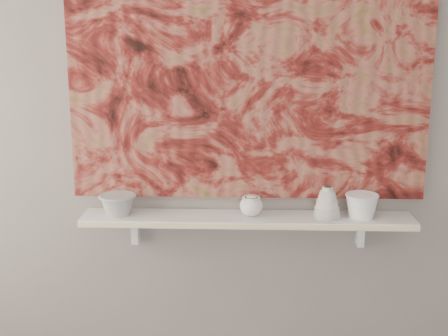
{
  "coord_description": "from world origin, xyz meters",
  "views": [
    {
      "loc": [
        -0.01,
        -1.0,
        1.76
      ],
      "look_at": [
        -0.1,
        1.49,
        1.14
      ],
      "focal_mm": 50.0,
      "sensor_mm": 36.0,
      "label": 1
    }
  ],
  "objects_px": {
    "bell_vessel": "(327,202)",
    "bowl_grey": "(118,204)",
    "bowl_white": "(362,206)",
    "painting": "(249,69)",
    "cup_cream": "(251,206)",
    "shelf": "(247,219)"
  },
  "relations": [
    {
      "from": "bowl_grey",
      "to": "bowl_white",
      "type": "distance_m",
      "value": 1.03
    },
    {
      "from": "painting",
      "to": "bowl_grey",
      "type": "xyz_separation_m",
      "value": [
        -0.55,
        -0.08,
        -0.56
      ]
    },
    {
      "from": "bowl_grey",
      "to": "bowl_white",
      "type": "relative_size",
      "value": 1.13
    },
    {
      "from": "cup_cream",
      "to": "bell_vessel",
      "type": "height_order",
      "value": "bell_vessel"
    },
    {
      "from": "bell_vessel",
      "to": "bowl_grey",
      "type": "bearing_deg",
      "value": 180.0
    },
    {
      "from": "bowl_grey",
      "to": "cup_cream",
      "type": "bearing_deg",
      "value": 0.0
    },
    {
      "from": "shelf",
      "to": "painting",
      "type": "xyz_separation_m",
      "value": [
        0.0,
        0.08,
        0.62
      ]
    },
    {
      "from": "cup_cream",
      "to": "bell_vessel",
      "type": "bearing_deg",
      "value": 0.0
    },
    {
      "from": "painting",
      "to": "bowl_white",
      "type": "bearing_deg",
      "value": -9.57
    },
    {
      "from": "painting",
      "to": "bowl_white",
      "type": "relative_size",
      "value": 10.71
    },
    {
      "from": "bowl_grey",
      "to": "bowl_white",
      "type": "bearing_deg",
      "value": 0.0
    },
    {
      "from": "shelf",
      "to": "bell_vessel",
      "type": "height_order",
      "value": "bell_vessel"
    },
    {
      "from": "bowl_white",
      "to": "bowl_grey",
      "type": "bearing_deg",
      "value": 180.0
    },
    {
      "from": "shelf",
      "to": "cup_cream",
      "type": "xyz_separation_m",
      "value": [
        0.02,
        0.0,
        0.06
      ]
    },
    {
      "from": "painting",
      "to": "bell_vessel",
      "type": "xyz_separation_m",
      "value": [
        0.33,
        -0.08,
        -0.54
      ]
    },
    {
      "from": "bell_vessel",
      "to": "painting",
      "type": "bearing_deg",
      "value": 166.41
    },
    {
      "from": "shelf",
      "to": "bowl_white",
      "type": "xyz_separation_m",
      "value": [
        0.48,
        0.0,
        0.07
      ]
    },
    {
      "from": "painting",
      "to": "bell_vessel",
      "type": "relative_size",
      "value": 11.46
    },
    {
      "from": "painting",
      "to": "cup_cream",
      "type": "bearing_deg",
      "value": -78.64
    },
    {
      "from": "bowl_grey",
      "to": "bell_vessel",
      "type": "bearing_deg",
      "value": 0.0
    },
    {
      "from": "cup_cream",
      "to": "bell_vessel",
      "type": "distance_m",
      "value": 0.32
    },
    {
      "from": "painting",
      "to": "cup_cream",
      "type": "xyz_separation_m",
      "value": [
        0.02,
        -0.08,
        -0.57
      ]
    }
  ]
}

